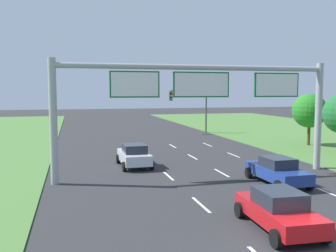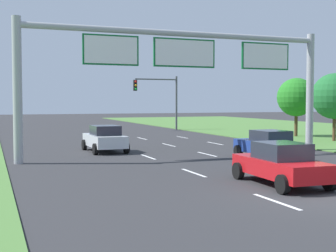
# 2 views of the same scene
# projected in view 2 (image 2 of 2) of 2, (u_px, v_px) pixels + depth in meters

# --- Properties ---
(ground_plane) EXTENTS (200.00, 200.00, 0.00)m
(ground_plane) POSITION_uv_depth(u_px,v_px,m) (324.00, 197.00, 14.48)
(ground_plane) COLOR #2D2D30
(lane_dashes_inner_left) EXTENTS (0.14, 44.40, 0.01)m
(lane_dashes_inner_left) POSITION_uv_depth(u_px,v_px,m) (228.00, 185.00, 16.66)
(lane_dashes_inner_left) COLOR white
(lane_dashes_inner_left) RESTS_ON ground_plane
(lane_dashes_inner_right) EXTENTS (0.14, 44.40, 0.01)m
(lane_dashes_inner_right) POSITION_uv_depth(u_px,v_px,m) (309.00, 179.00, 17.91)
(lane_dashes_inner_right) COLOR white
(lane_dashes_inner_right) RESTS_ON ground_plane
(car_near_red) EXTENTS (2.16, 4.25, 1.51)m
(car_near_red) POSITION_uv_depth(u_px,v_px,m) (281.00, 164.00, 16.67)
(car_near_red) COLOR red
(car_near_red) RESTS_ON ground_plane
(car_mid_lane) EXTENTS (2.12, 4.00, 1.56)m
(car_mid_lane) POSITION_uv_depth(u_px,v_px,m) (105.00, 139.00, 27.59)
(car_mid_lane) COLOR silver
(car_mid_lane) RESTS_ON ground_plane
(car_far_ahead) EXTENTS (2.09, 4.40, 1.50)m
(car_far_ahead) POSITION_uv_depth(u_px,v_px,m) (270.00, 145.00, 23.81)
(car_far_ahead) COLOR navy
(car_far_ahead) RESTS_ON ground_plane
(sign_gantry) EXTENTS (17.24, 0.44, 7.00)m
(sign_gantry) POSITION_uv_depth(u_px,v_px,m) (184.00, 64.00, 25.12)
(sign_gantry) COLOR #9EA0A5
(sign_gantry) RESTS_ON ground_plane
(traffic_light_mast) EXTENTS (4.76, 0.49, 5.60)m
(traffic_light_mast) POSITION_uv_depth(u_px,v_px,m) (159.00, 93.00, 48.16)
(traffic_light_mast) COLOR #47494F
(traffic_light_mast) RESTS_ON ground_plane
(roadside_tree_mid) EXTENTS (3.39, 3.39, 5.06)m
(roadside_tree_mid) POSITION_uv_depth(u_px,v_px,m) (335.00, 96.00, 34.36)
(roadside_tree_mid) COLOR #513823
(roadside_tree_mid) RESTS_ON ground_plane
(roadside_tree_far) EXTENTS (3.22, 3.22, 4.94)m
(roadside_tree_far) POSITION_uv_depth(u_px,v_px,m) (296.00, 97.00, 39.13)
(roadside_tree_far) COLOR #513823
(roadside_tree_far) RESTS_ON ground_plane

